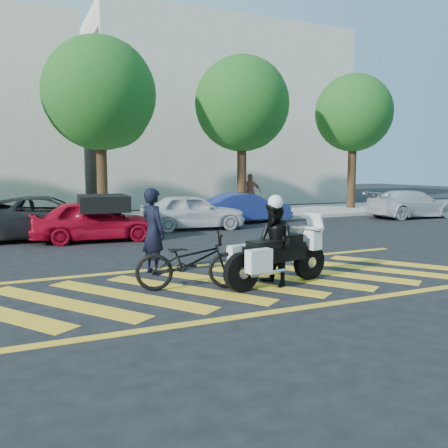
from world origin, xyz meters
name	(u,v)px	position (x,y,z in m)	size (l,w,h in m)	color
ground	(216,286)	(0.00, 0.00, 0.00)	(90.00, 90.00, 0.00)	black
sidewalk	(103,220)	(0.00, 12.00, 0.07)	(60.00, 5.00, 0.15)	#9E998E
crosswalk	(214,286)	(-0.04, 0.00, 0.00)	(12.33, 4.00, 0.01)	gold
building_right	(215,118)	(9.00, 21.00, 5.50)	(16.00, 8.00, 11.00)	beige
tree_center	(103,98)	(0.13, 12.06, 5.10)	(4.60, 4.60, 7.56)	black
tree_right	(244,108)	(6.63, 12.06, 5.05)	(4.40, 4.40, 7.41)	black
tree_far_right	(355,116)	(13.13, 12.06, 4.94)	(4.00, 4.00, 7.10)	black
officer_bike	(153,231)	(-0.79, 1.54, 0.92)	(0.67, 0.44, 1.84)	black
bicycle	(191,261)	(-0.53, -0.04, 0.53)	(0.71, 2.04, 1.07)	black
police_motorcycle	(276,256)	(1.06, -0.43, 0.58)	(2.42, 0.94, 1.07)	black
officer_moto	(275,244)	(1.05, -0.43, 0.81)	(0.78, 0.61, 1.61)	black
red_convertible	(95,220)	(-1.18, 6.69, 0.65)	(1.52, 3.79, 1.29)	#B5081F
parked_mid_left	(48,217)	(-2.47, 7.80, 0.69)	(2.28, 4.95, 1.38)	black
parked_mid_right	(192,212)	(2.55, 8.11, 0.66)	(1.55, 3.86, 1.31)	silver
parked_right	(246,208)	(5.30, 9.20, 0.62)	(1.30, 3.73, 1.23)	navy
parked_far_right	(411,204)	(13.01, 7.83, 0.62)	(1.74, 4.28, 1.24)	#AEB1B6
pedestrian_right	(251,192)	(7.27, 12.56, 1.06)	(1.07, 0.44, 1.82)	#975644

